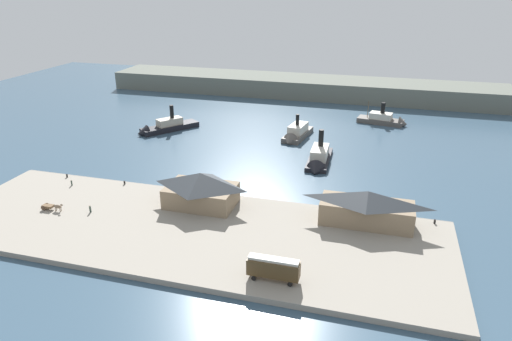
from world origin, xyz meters
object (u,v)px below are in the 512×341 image
Objects in this scene: mooring_post_east at (67,176)px; mooring_post_west at (435,221)px; ferry_near_quay at (386,120)px; ferry_outer_harbor at (164,127)px; pedestrian_near_west_shed at (90,209)px; ferry_shed_east_terminal at (201,189)px; street_tram at (273,267)px; horse_cart at (52,206)px; pedestrian_near_east_shed at (72,183)px; mooring_post_center_east at (125,183)px; ferry_shed_central_terminal at (367,207)px; ferry_mid_harbor at (296,134)px; ferry_departing_north at (318,159)px.

mooring_post_east is 92.68m from mooring_post_west.
ferry_outer_harbor reaches higher than ferry_near_quay.
ferry_outer_harbor is at bearing 101.37° from pedestrian_near_west_shed.
ferry_shed_east_terminal is at bearing -174.22° from mooring_post_west.
ferry_outer_harbor is (-58.64, 76.30, -2.22)m from street_tram.
pedestrian_near_east_shed is at bearing 108.07° from horse_cart.
mooring_post_east is 17.14m from mooring_post_center_east.
street_tram is at bearing -45.89° from ferry_shed_east_terminal.
ferry_near_quay is (40.18, 82.99, -3.77)m from ferry_shed_east_terminal.
ferry_near_quay reaches higher than horse_cart.
ferry_shed_central_terminal is 0.94× the size of ferry_outer_harbor.
pedestrian_near_west_shed reaches higher than mooring_post_west.
ferry_shed_east_terminal is 63.38m from ferry_outer_harbor.
horse_cart reaches higher than mooring_post_west.
pedestrian_near_east_shed is 13.37m from mooring_post_center_east.
mooring_post_center_east is (-23.51, 5.47, -3.64)m from ferry_shed_east_terminal.
ferry_departing_north reaches higher than ferry_mid_harbor.
ferry_departing_north is at bearing 30.65° from pedestrian_near_east_shed.
pedestrian_near_east_shed is 51.26m from ferry_outer_harbor.
mooring_post_east is (-4.49, 4.15, -0.25)m from pedestrian_near_east_shed.
mooring_post_east is at bearing -179.39° from mooring_post_center_east.
street_tram is at bearing -12.35° from horse_cart.
ferry_shed_central_terminal is 1.07× the size of ferry_near_quay.
mooring_post_center_east is at bearing 18.91° from pedestrian_near_east_shed.
ferry_shed_east_terminal is 33.34m from street_tram.
ferry_shed_east_terminal reaches higher than ferry_mid_harbor.
ferry_departing_north reaches higher than street_tram.
mooring_post_east is at bearing -135.07° from ferry_mid_harbor.
ferry_shed_east_terminal is 52.43m from mooring_post_west.
mooring_post_east is at bearing 117.00° from horse_cart.
ferry_mid_harbor is 23.98m from ferry_departing_north.
pedestrian_near_west_shed is 75.62m from ferry_mid_harbor.
ferry_departing_north is (-1.02, 59.62, -2.17)m from street_tram.
pedestrian_near_east_shed reaches higher than mooring_post_west.
mooring_post_west is at bearing -81.33° from ferry_near_quay.
ferry_mid_harbor is at bearing 56.02° from mooring_post_center_east.
mooring_post_center_east is (-46.69, 29.38, -2.10)m from street_tram.
ferry_shed_central_terminal reaches higher than ferry_mid_harbor.
ferry_outer_harbor is (-75.64, -30.60, 0.01)m from ferry_near_quay.
ferry_departing_north is at bearing -62.97° from ferry_mid_harbor.
ferry_departing_north is (45.00, 46.13, -0.41)m from pedestrian_near_west_shed.
ferry_shed_central_terminal is 15.37m from mooring_post_west.
ferry_mid_harbor is (34.10, 67.49, -0.35)m from pedestrian_near_west_shed.
pedestrian_near_west_shed is 1.93× the size of mooring_post_east.
ferry_outer_harbor is at bearing 93.16° from horse_cart.
pedestrian_near_east_shed is 6.12m from mooring_post_east.
pedestrian_near_east_shed is at bearing -177.32° from mooring_post_west.
ferry_shed_central_terminal is 70.79m from horse_cart.
street_tram reaches higher than pedestrian_near_west_shed.
street_tram is 108.27m from ferry_near_quay.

